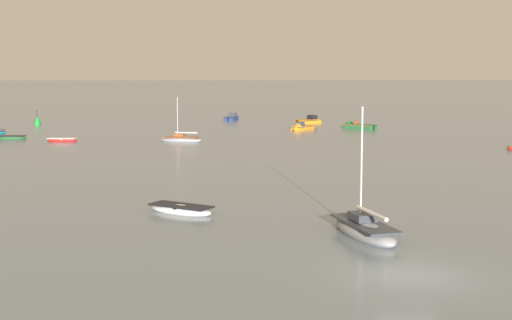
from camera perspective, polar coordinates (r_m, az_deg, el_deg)
The scene contains 11 objects.
ground_plane at distance 31.33m, azimuth 11.71°, elevation -8.67°, with size 800.00×800.00×0.00m, color slate.
motorboat_moored_0 at distance 117.24m, azimuth -1.84°, elevation 3.21°, with size 2.56×4.52×1.63m.
rowboat_moored_0 at distance 43.60m, azimuth -5.75°, elevation -3.81°, with size 4.24×3.51×0.66m.
motorboat_moored_1 at distance 98.65m, azimuth 3.40°, elevation 2.44°, with size 3.73×4.39×1.64m.
sailboat_moored_0 at distance 38.01m, azimuth 8.32°, elevation -5.32°, with size 3.21×6.32×6.79m.
motorboat_moored_2 at distance 101.67m, azimuth 7.57°, elevation 2.52°, with size 4.92×4.80×1.75m.
rowboat_moored_2 at distance 91.28m, azimuth -18.22°, elevation 1.63°, with size 3.54×1.35×0.55m.
sailboat_moored_2 at distance 84.12m, azimuth -5.74°, elevation 1.56°, with size 4.90×2.57×5.26m.
rowboat_moored_4 at distance 86.69m, azimuth -14.61°, elevation 1.48°, with size 3.52×1.48×0.54m.
motorboat_moored_3 at distance 110.43m, azimuth 4.24°, elevation 2.96°, with size 4.82×4.19×1.82m.
channel_buoy at distance 111.69m, azimuth -16.39°, elevation 2.82°, with size 0.90×0.90×2.30m.
Camera 1 is at (-7.75, -29.14, 8.52)m, focal length 52.28 mm.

